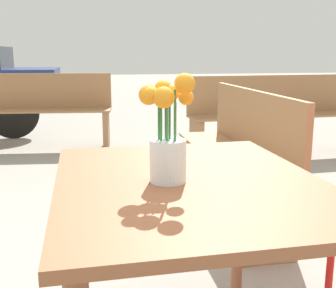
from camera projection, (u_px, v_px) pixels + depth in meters
table_front at (188, 209)px, 1.30m from camera, size 0.82×0.99×0.71m
flower_vase at (167, 140)px, 1.22m from camera, size 0.16×0.16×0.32m
bench_near at (239, 151)px, 2.77m from camera, size 0.38×1.44×0.85m
bench_middle at (277, 111)px, 4.50m from camera, size 1.97×0.47×0.85m
bench_far at (44, 108)px, 4.86m from camera, size 1.56×0.50×0.85m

